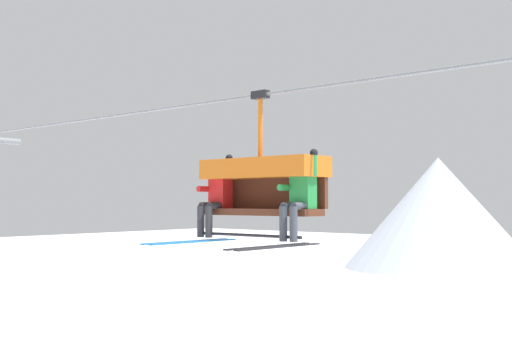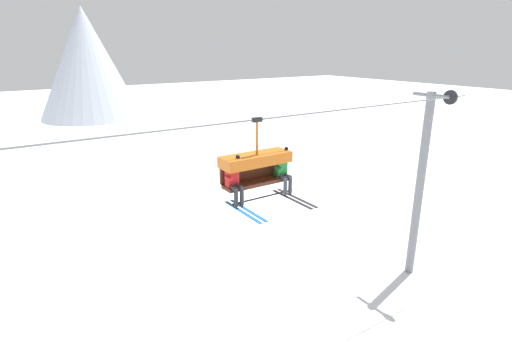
# 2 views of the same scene
# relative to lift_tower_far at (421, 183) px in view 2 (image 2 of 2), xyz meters

# --- Properties ---
(mountain_peak_central) EXTENTS (13.82, 13.82, 15.16)m
(mountain_peak_central) POSITION_rel_lift_tower_far_xyz_m (-2.54, 51.43, 3.30)
(mountain_peak_central) COLOR silver
(mountain_peak_central) RESTS_ON ground_plane
(lift_tower_far) EXTENTS (0.36, 1.88, 8.22)m
(lift_tower_far) POSITION_rel_lift_tower_far_xyz_m (0.00, 0.00, 0.00)
(lift_tower_far) COLOR slate
(lift_tower_far) RESTS_ON ground_plane
(lift_cable) EXTENTS (20.69, 0.05, 0.05)m
(lift_cable) POSITION_rel_lift_tower_far_xyz_m (-9.34, -0.78, 3.66)
(lift_cable) COLOR slate
(chairlift_chair) EXTENTS (2.03, 0.74, 2.16)m
(chairlift_chair) POSITION_rel_lift_tower_far_xyz_m (-8.87, -0.71, 2.42)
(chairlift_chair) COLOR #512819
(skier_red) EXTENTS (0.48, 1.70, 1.34)m
(skier_red) POSITION_rel_lift_tower_far_xyz_m (-9.67, -0.92, 2.15)
(skier_red) COLOR red
(skier_green) EXTENTS (0.48, 1.70, 1.34)m
(skier_green) POSITION_rel_lift_tower_far_xyz_m (-8.06, -0.92, 2.15)
(skier_green) COLOR #23843D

